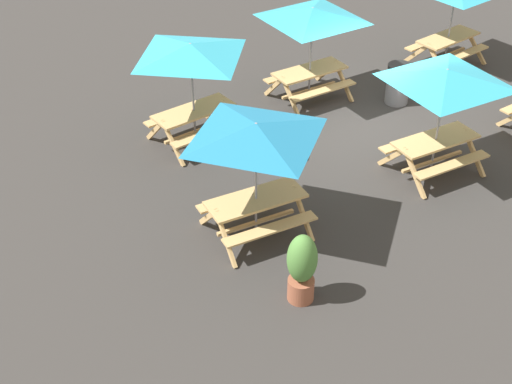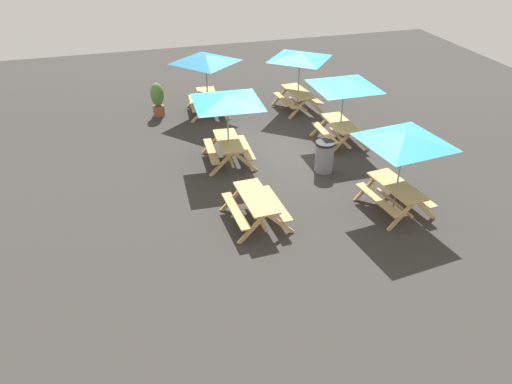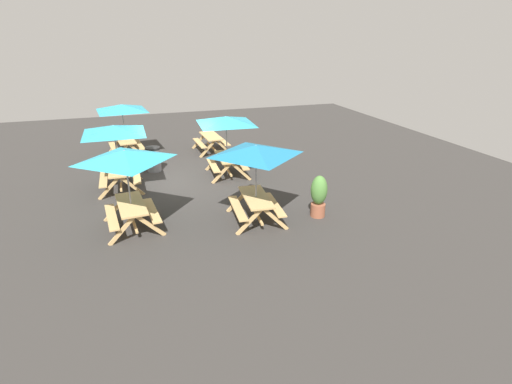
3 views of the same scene
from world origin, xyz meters
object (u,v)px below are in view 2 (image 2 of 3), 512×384
Objects in this scene: picnic_table_2 at (227,103)px; picnic_table_5 at (300,60)px; picnic_table_1 at (206,63)px; trash_bin_gray at (324,157)px; picnic_table_0 at (256,203)px; potted_plant_0 at (158,99)px; picnic_table_3 at (404,143)px; picnic_table_4 at (344,87)px.

picnic_table_2 and picnic_table_5 have the same top height.
picnic_table_5 is at bearing 84.90° from picnic_table_1.
picnic_table_5 is 5.28m from trash_bin_gray.
picnic_table_0 is at bearing -53.54° from trash_bin_gray.
picnic_table_5 is (-3.58, 3.67, 0.00)m from picnic_table_2.
potted_plant_0 is (-4.48, -1.68, -1.31)m from picnic_table_2.
potted_plant_0 is at bearing -154.34° from picnic_table_3.
picnic_table_2 is 1.01× the size of picnic_table_3.
picnic_table_5 is at bearing -174.88° from picnic_table_4.
picnic_table_1 is at bearing -105.02° from picnic_table_5.
potted_plant_0 is at bearing -126.66° from picnic_table_4.
potted_plant_0 is (-4.20, -5.65, -1.31)m from picnic_table_4.
picnic_table_1 and picnic_table_3 have the same top height.
picnic_table_2 reaches higher than picnic_table_0.
picnic_table_0 is 0.80× the size of picnic_table_1.
potted_plant_0 is at bearing -156.56° from picnic_table_2.
picnic_table_3 is 0.99× the size of picnic_table_4.
picnic_table_5 is (-7.03, 3.77, 1.43)m from picnic_table_0.
picnic_table_3 is 10.06m from potted_plant_0.
picnic_table_5 is 1.80× the size of potted_plant_0.
picnic_table_5 reaches higher than picnic_table_0.
picnic_table_2 is 3.98m from picnic_table_4.
picnic_table_4 is 3.31m from picnic_table_5.
trash_bin_gray is (4.97, -0.99, -1.49)m from picnic_table_5.
picnic_table_4 is at bearing 48.78° from picnic_table_1.
picnic_table_1 is at bearing -155.90° from trash_bin_gray.
trash_bin_gray is 0.76× the size of potted_plant_0.
picnic_table_3 reaches higher than potted_plant_0.
picnic_table_4 is at bearing 169.16° from picnic_table_3.
picnic_table_2 is at bearing 20.55° from potted_plant_0.
picnic_table_0 is 7.76m from picnic_table_1.
picnic_table_4 is (3.89, 3.78, 0.00)m from picnic_table_1.
picnic_table_1 is 0.83× the size of picnic_table_4.
picnic_table_3 is at bearing -4.20° from picnic_table_4.
picnic_table_3 is (3.95, 3.66, 0.00)m from picnic_table_2.
picnic_table_0 is 5.70m from picnic_table_4.
picnic_table_3 is 4.25m from picnic_table_4.
trash_bin_gray is at bearing -165.68° from picnic_table_3.
picnic_table_3 is (8.12, 3.47, 0.00)m from picnic_table_1.
picnic_table_2 is at bearing 2.02° from picnic_table_1.
picnic_table_3 is at bearing 45.72° from picnic_table_2.
picnic_table_1 is at bearing -179.68° from picnic_table_2.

